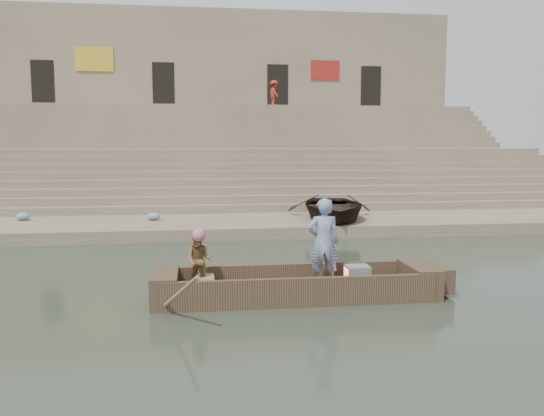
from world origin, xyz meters
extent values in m
plane|color=#2B3729|center=(0.00, 0.00, 0.00)|extent=(120.00, 120.00, 0.00)
cube|color=gray|center=(0.00, 8.00, 0.20)|extent=(32.00, 4.00, 0.40)
cube|color=gray|center=(0.00, 15.50, 1.40)|extent=(32.00, 3.00, 2.80)
cube|color=gray|center=(0.00, 22.50, 2.60)|extent=(32.00, 3.00, 5.20)
cube|color=gray|center=(0.00, 10.25, 0.35)|extent=(32.00, 0.50, 0.70)
cube|color=gray|center=(0.00, 10.75, 0.50)|extent=(32.00, 0.50, 1.00)
cube|color=gray|center=(0.00, 11.25, 0.65)|extent=(32.00, 0.50, 1.30)
cube|color=gray|center=(0.00, 11.75, 0.80)|extent=(32.00, 0.50, 1.60)
cube|color=gray|center=(0.00, 12.25, 0.95)|extent=(32.00, 0.50, 1.90)
cube|color=gray|center=(0.00, 12.75, 1.10)|extent=(32.00, 0.50, 2.20)
cube|color=gray|center=(0.00, 13.25, 1.25)|extent=(32.00, 0.50, 2.50)
cube|color=gray|center=(0.00, 13.75, 1.40)|extent=(32.00, 0.50, 2.80)
cube|color=gray|center=(0.00, 17.25, 1.55)|extent=(32.00, 0.50, 3.10)
cube|color=gray|center=(0.00, 17.75, 1.70)|extent=(32.00, 0.50, 3.40)
cube|color=gray|center=(0.00, 18.25, 1.85)|extent=(32.00, 0.50, 3.70)
cube|color=gray|center=(0.00, 18.75, 2.00)|extent=(32.00, 0.50, 4.00)
cube|color=gray|center=(0.00, 19.25, 2.15)|extent=(32.00, 0.50, 4.30)
cube|color=gray|center=(0.00, 19.75, 2.30)|extent=(32.00, 0.50, 4.60)
cube|color=gray|center=(0.00, 20.25, 2.45)|extent=(32.00, 0.50, 4.90)
cube|color=gray|center=(0.00, 20.75, 2.60)|extent=(32.00, 0.50, 5.20)
cube|color=gray|center=(0.00, 26.50, 5.60)|extent=(32.00, 5.00, 11.20)
cube|color=black|center=(-9.00, 24.05, 6.60)|extent=(1.30, 0.18, 2.60)
cube|color=black|center=(-2.00, 24.05, 6.60)|extent=(1.30, 0.18, 2.60)
cube|color=black|center=(5.00, 24.05, 6.60)|extent=(1.30, 0.18, 2.60)
cube|color=black|center=(11.00, 24.05, 6.60)|extent=(1.30, 0.18, 2.60)
cube|color=gold|center=(-6.00, 23.98, 8.00)|extent=(2.20, 0.10, 1.40)
cube|color=maroon|center=(8.00, 23.98, 7.60)|extent=(1.80, 0.10, 1.20)
cube|color=brown|center=(1.79, -0.56, 0.11)|extent=(5.00, 1.30, 0.22)
cube|color=brown|center=(1.79, -1.18, 0.28)|extent=(5.20, 0.12, 0.56)
cube|color=brown|center=(1.79, 0.06, 0.28)|extent=(5.20, 0.12, 0.56)
cube|color=brown|center=(-0.76, -0.56, 0.30)|extent=(0.50, 1.30, 0.60)
cube|color=brown|center=(4.34, -0.56, 0.30)|extent=(0.50, 1.30, 0.60)
cube|color=brown|center=(4.74, -0.56, 0.32)|extent=(0.35, 0.90, 0.50)
cube|color=#937A5B|center=(0.04, -0.56, 0.40)|extent=(0.30, 1.20, 0.08)
cylinder|color=#937A5B|center=(-0.61, -1.46, 0.30)|extent=(1.03, 2.10, 1.36)
sphere|color=#CC6479|center=(-0.10, -0.39, 1.28)|extent=(0.26, 0.26, 0.26)
imported|color=navy|center=(2.35, -0.53, 1.10)|extent=(0.67, 0.47, 1.77)
imported|color=#246D2B|center=(-0.10, -0.39, 0.78)|extent=(0.63, 0.54, 1.12)
cube|color=slate|center=(3.05, -0.56, 0.42)|extent=(0.46, 0.42, 0.40)
cube|color=#E5593F|center=(2.84, -0.56, 0.42)|extent=(0.04, 0.34, 0.32)
imported|color=#2D2116|center=(4.59, 7.76, 0.85)|extent=(3.65, 4.69, 0.89)
imported|color=maroon|center=(4.52, 22.19, 5.97)|extent=(0.81, 1.11, 1.55)
ellipsoid|color=#3F5999|center=(-1.61, 8.41, 0.53)|extent=(0.44, 0.44, 0.26)
ellipsoid|color=#3F5999|center=(-6.10, 9.01, 0.53)|extent=(0.44, 0.44, 0.26)
camera|label=1|loc=(-0.13, -11.26, 3.06)|focal=37.14mm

